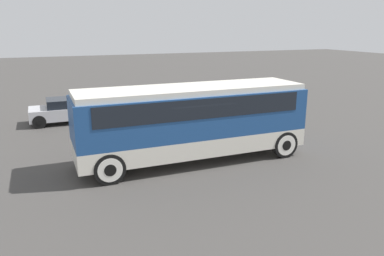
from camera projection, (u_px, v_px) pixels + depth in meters
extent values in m
plane|color=#423F3D|center=(192.00, 160.00, 15.14)|extent=(120.00, 120.00, 0.00)
cube|color=silver|center=(192.00, 141.00, 14.93)|extent=(9.08, 2.43, 0.70)
cube|color=navy|center=(192.00, 113.00, 14.63)|extent=(9.08, 2.43, 1.62)
cube|color=black|center=(192.00, 103.00, 14.52)|extent=(7.99, 2.47, 0.73)
cube|color=silver|center=(192.00, 89.00, 14.39)|extent=(8.90, 2.24, 0.22)
cube|color=navy|center=(285.00, 109.00, 16.31)|extent=(0.36, 2.34, 1.86)
cylinder|color=black|center=(285.00, 144.00, 15.36)|extent=(1.09, 0.28, 1.09)
cylinder|color=silver|center=(285.00, 144.00, 15.36)|extent=(0.85, 0.30, 0.85)
cylinder|color=black|center=(285.00, 144.00, 15.36)|extent=(0.42, 0.32, 0.42)
cylinder|color=black|center=(256.00, 131.00, 17.34)|extent=(1.09, 0.28, 1.09)
cylinder|color=silver|center=(256.00, 131.00, 17.34)|extent=(0.85, 0.30, 0.85)
cylinder|color=black|center=(256.00, 131.00, 17.34)|extent=(0.42, 0.32, 0.42)
cylinder|color=black|center=(109.00, 169.00, 12.72)|extent=(1.09, 0.28, 1.09)
cylinder|color=silver|center=(109.00, 169.00, 12.72)|extent=(0.85, 0.30, 0.85)
cylinder|color=black|center=(109.00, 169.00, 12.72)|extent=(0.42, 0.32, 0.42)
cylinder|color=black|center=(99.00, 150.00, 14.70)|extent=(1.09, 0.28, 1.09)
cylinder|color=silver|center=(99.00, 150.00, 14.70)|extent=(0.85, 0.30, 0.85)
cylinder|color=black|center=(99.00, 150.00, 14.70)|extent=(0.42, 0.32, 0.42)
cube|color=#BCBCC1|center=(74.00, 111.00, 21.19)|extent=(4.74, 1.84, 0.64)
cube|color=black|center=(70.00, 102.00, 20.98)|extent=(2.47, 1.66, 0.46)
cylinder|color=black|center=(110.00, 116.00, 21.20)|extent=(0.70, 0.22, 0.70)
cylinder|color=black|center=(110.00, 116.00, 21.20)|extent=(0.27, 0.26, 0.27)
cylinder|color=black|center=(105.00, 110.00, 22.69)|extent=(0.70, 0.22, 0.70)
cylinder|color=black|center=(105.00, 110.00, 22.69)|extent=(0.27, 0.26, 0.27)
cylinder|color=black|center=(39.00, 122.00, 19.82)|extent=(0.70, 0.22, 0.70)
cylinder|color=black|center=(39.00, 122.00, 19.82)|extent=(0.27, 0.26, 0.27)
cylinder|color=black|center=(39.00, 115.00, 21.30)|extent=(0.70, 0.22, 0.70)
cylinder|color=black|center=(39.00, 115.00, 21.30)|extent=(0.27, 0.26, 0.27)
cube|color=#7A6B5B|center=(212.00, 104.00, 23.46)|extent=(4.04, 1.85, 0.63)
cube|color=black|center=(210.00, 95.00, 23.25)|extent=(2.10, 1.67, 0.52)
cylinder|color=black|center=(241.00, 108.00, 23.35)|extent=(0.64, 0.22, 0.64)
cylinder|color=black|center=(241.00, 108.00, 23.35)|extent=(0.24, 0.26, 0.24)
cylinder|color=black|center=(228.00, 103.00, 24.84)|extent=(0.64, 0.22, 0.64)
cylinder|color=black|center=(228.00, 103.00, 24.84)|extent=(0.24, 0.26, 0.24)
cylinder|color=black|center=(194.00, 112.00, 22.19)|extent=(0.64, 0.22, 0.64)
cylinder|color=black|center=(194.00, 112.00, 22.19)|extent=(0.24, 0.26, 0.24)
cylinder|color=black|center=(184.00, 107.00, 23.68)|extent=(0.64, 0.22, 0.64)
cylinder|color=black|center=(184.00, 107.00, 23.68)|extent=(0.24, 0.26, 0.24)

